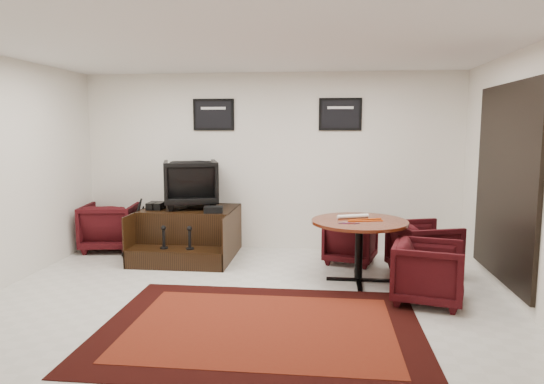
{
  "coord_description": "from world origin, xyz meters",
  "views": [
    {
      "loc": [
        0.88,
        -5.17,
        1.93
      ],
      "look_at": [
        0.21,
        0.9,
        1.13
      ],
      "focal_mm": 32.0,
      "sensor_mm": 36.0,
      "label": 1
    }
  ],
  "objects": [
    {
      "name": "ground",
      "position": [
        0.0,
        0.0,
        0.0
      ],
      "size": [
        6.0,
        6.0,
        0.0
      ],
      "primitive_type": "plane",
      "color": "silver",
      "rests_on": "ground"
    },
    {
      "name": "room_shell",
      "position": [
        0.41,
        0.12,
        1.79
      ],
      "size": [
        6.02,
        5.02,
        2.81
      ],
      "color": "white",
      "rests_on": "ground"
    },
    {
      "name": "area_rug",
      "position": [
        0.28,
        -0.7,
        0.01
      ],
      "size": [
        3.12,
        2.34,
        0.01
      ],
      "color": "black",
      "rests_on": "ground"
    },
    {
      "name": "shine_podium",
      "position": [
        -1.17,
        1.89,
        0.33
      ],
      "size": [
        1.4,
        1.45,
        0.72
      ],
      "color": "black",
      "rests_on": "ground"
    },
    {
      "name": "shine_chair",
      "position": [
        -1.17,
        2.03,
        1.13
      ],
      "size": [
        0.98,
        0.95,
        0.82
      ],
      "primitive_type": "imported",
      "rotation": [
        0.0,
        0.0,
        3.45
      ],
      "color": "black",
      "rests_on": "shine_podium"
    },
    {
      "name": "shoes_pair",
      "position": [
        -1.65,
        1.8,
        0.78
      ],
      "size": [
        0.23,
        0.29,
        0.1
      ],
      "color": "black",
      "rests_on": "shine_podium"
    },
    {
      "name": "polish_kit",
      "position": [
        -0.72,
        1.59,
        0.77
      ],
      "size": [
        0.29,
        0.22,
        0.09
      ],
      "primitive_type": "cube",
      "rotation": [
        0.0,
        0.0,
        0.16
      ],
      "color": "black",
      "rests_on": "shine_podium"
    },
    {
      "name": "umbrella_black",
      "position": [
        -1.96,
        1.65,
        0.47
      ],
      "size": [
        0.35,
        0.13,
        0.94
      ],
      "primitive_type": null,
      "color": "black",
      "rests_on": "ground"
    },
    {
      "name": "umbrella_hooked",
      "position": [
        -1.97,
        1.81,
        0.4
      ],
      "size": [
        0.3,
        0.11,
        0.79
      ],
      "primitive_type": null,
      "color": "black",
      "rests_on": "ground"
    },
    {
      "name": "armchair_side",
      "position": [
        -2.52,
        2.1,
        0.41
      ],
      "size": [
        0.9,
        0.86,
        0.83
      ],
      "primitive_type": "imported",
      "rotation": [
        0.0,
        0.0,
        3.28
      ],
      "color": "black",
      "rests_on": "ground"
    },
    {
      "name": "meeting_table",
      "position": [
        1.32,
        0.89,
        0.69
      ],
      "size": [
        1.2,
        1.2,
        0.79
      ],
      "color": "#431409",
      "rests_on": "ground"
    },
    {
      "name": "table_chair_back",
      "position": [
        1.26,
        1.77,
        0.35
      ],
      "size": [
        0.83,
        0.8,
        0.7
      ],
      "primitive_type": "imported",
      "rotation": [
        0.0,
        0.0,
        2.87
      ],
      "color": "black",
      "rests_on": "ground"
    },
    {
      "name": "table_chair_window",
      "position": [
        2.2,
        1.28,
        0.39
      ],
      "size": [
        0.9,
        0.94,
        0.78
      ],
      "primitive_type": "imported",
      "rotation": [
        0.0,
        0.0,
        1.88
      ],
      "color": "black",
      "rests_on": "ground"
    },
    {
      "name": "table_chair_corner",
      "position": [
        2.04,
        0.21,
        0.38
      ],
      "size": [
        0.84,
        0.88,
        0.76
      ],
      "primitive_type": "imported",
      "rotation": [
        0.0,
        0.0,
        1.33
      ],
      "color": "black",
      "rests_on": "ground"
    },
    {
      "name": "paper_roll",
      "position": [
        1.24,
        1.03,
        0.81
      ],
      "size": [
        0.41,
        0.2,
        0.05
      ],
      "primitive_type": "cylinder",
      "rotation": [
        0.0,
        1.57,
        0.36
      ],
      "color": "white",
      "rests_on": "meeting_table"
    },
    {
      "name": "table_clutter",
      "position": [
        1.35,
        0.86,
        0.79
      ],
      "size": [
        0.56,
        0.39,
        0.01
      ],
      "color": "#DD4B0C",
      "rests_on": "meeting_table"
    }
  ]
}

